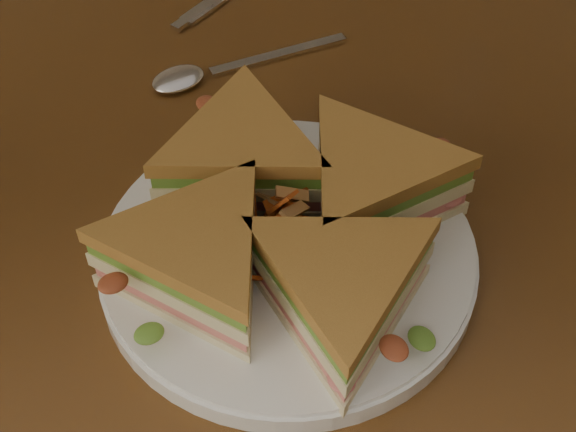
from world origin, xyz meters
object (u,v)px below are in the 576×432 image
(table, at_px, (267,243))
(plate, at_px, (288,256))
(spoon, at_px, (203,74))
(sandwich_wedges, at_px, (288,221))

(table, distance_m, plate, 0.15)
(plate, relative_size, spoon, 1.44)
(table, height_order, sandwich_wedges, sandwich_wedges)
(table, bearing_deg, spoon, 83.43)
(table, xyz_separation_m, sandwich_wedges, (-0.04, -0.09, 0.14))
(table, distance_m, sandwich_wedges, 0.18)
(sandwich_wedges, bearing_deg, plate, 0.00)
(sandwich_wedges, bearing_deg, table, 66.35)
(sandwich_wedges, xyz_separation_m, spoon, (0.05, 0.21, -0.04))
(plate, bearing_deg, table, 66.35)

